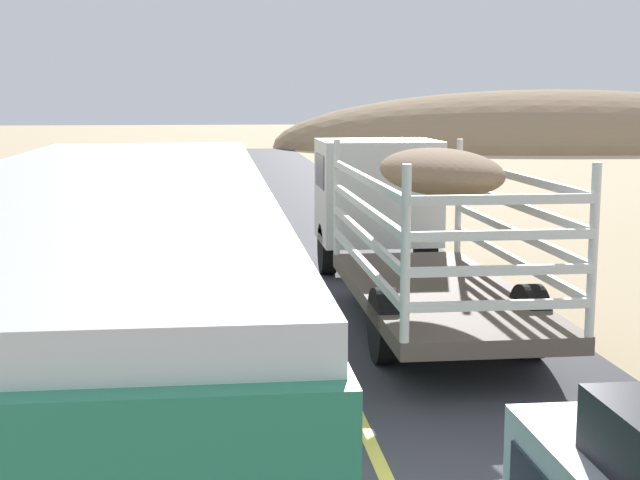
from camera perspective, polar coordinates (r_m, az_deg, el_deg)
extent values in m
cube|color=silver|center=(19.47, 3.66, 3.14)|extent=(2.50, 2.20, 2.20)
cube|color=#192333|center=(19.43, 3.68, 4.46)|extent=(2.53, 1.54, 0.70)
cube|color=brown|center=(14.43, 7.43, -3.45)|extent=(2.50, 6.40, 0.24)
cylinder|color=silver|center=(17.05, 1.07, 2.72)|extent=(0.12, 0.12, 2.20)
cylinder|color=silver|center=(17.53, 8.82, 2.78)|extent=(0.12, 0.12, 2.20)
cylinder|color=silver|center=(10.92, 5.47, -0.93)|extent=(0.12, 0.12, 2.20)
cylinder|color=silver|center=(11.65, 16.99, -0.66)|extent=(0.12, 0.12, 2.20)
cube|color=silver|center=(14.07, 2.69, -1.37)|extent=(0.08, 6.30, 0.12)
cube|color=silver|center=(14.65, 12.07, -1.14)|extent=(0.08, 6.30, 0.12)
cube|color=silver|center=(11.34, 11.34, -4.10)|extent=(2.40, 0.08, 0.12)
cube|color=silver|center=(14.00, 2.70, 0.40)|extent=(0.08, 6.30, 0.12)
cube|color=silver|center=(14.58, 12.13, 0.56)|extent=(0.08, 6.30, 0.12)
cube|color=silver|center=(11.25, 11.41, -1.91)|extent=(2.40, 0.08, 0.12)
cube|color=silver|center=(13.94, 2.72, 2.19)|extent=(0.08, 6.30, 0.12)
cube|color=silver|center=(14.53, 12.19, 2.27)|extent=(0.08, 6.30, 0.12)
cube|color=silver|center=(11.18, 11.48, 0.30)|extent=(2.40, 0.08, 0.12)
cube|color=silver|center=(13.89, 2.73, 3.99)|extent=(0.08, 6.30, 0.12)
cube|color=silver|center=(14.48, 12.24, 4.00)|extent=(0.08, 6.30, 0.12)
cube|color=silver|center=(11.12, 11.55, 2.54)|extent=(2.40, 0.08, 0.12)
ellipsoid|color=#8C6B4C|center=(14.13, 7.59, 4.37)|extent=(1.75, 3.84, 0.70)
cylinder|color=black|center=(19.48, 0.47, -0.56)|extent=(0.32, 1.10, 1.10)
cylinder|color=black|center=(19.86, 6.72, -0.43)|extent=(0.32, 1.10, 1.10)
cylinder|color=black|center=(13.02, 4.10, -5.45)|extent=(0.32, 1.10, 1.10)
cylinder|color=black|center=(13.58, 13.21, -5.05)|extent=(0.32, 1.10, 1.10)
cube|color=#2D8C66|center=(7.57, -13.11, -7.34)|extent=(2.50, 10.00, 2.70)
cube|color=white|center=(7.31, -13.51, 3.49)|extent=(2.45, 9.80, 0.16)
cube|color=#192333|center=(7.46, -13.24, -3.85)|extent=(2.54, 9.20, 0.80)
cylinder|color=black|center=(11.16, -16.70, -8.57)|extent=(0.30, 1.00, 1.00)
cylinder|color=black|center=(10.98, -5.20, -8.50)|extent=(0.30, 1.00, 1.00)
ellipsoid|color=#997C5A|center=(74.70, 14.73, 5.84)|extent=(45.43, 25.16, 8.90)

